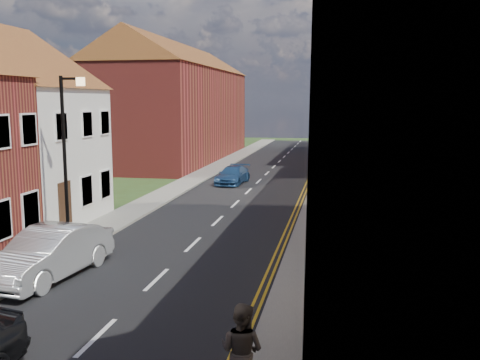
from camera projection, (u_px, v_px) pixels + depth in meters
name	position (u px, v px, depth m)	size (l,w,h in m)	color
road	(235.00, 204.00, 27.59)	(7.00, 90.00, 0.02)	black
pavement_left	(154.00, 200.00, 28.39)	(1.80, 90.00, 0.12)	gray
pavement_right	(321.00, 206.00, 26.77)	(1.80, 90.00, 0.12)	gray
cottage_r_cream_mid	(457.00, 124.00, 18.90)	(8.30, 5.20, 9.00)	beige
cottage_r_pink	(432.00, 119.00, 24.15)	(8.30, 6.00, 9.00)	#FFD3C9
cottage_r_white_far	(416.00, 116.00, 29.39)	(8.30, 5.20, 9.00)	silver
cottage_r_cream_far	(405.00, 114.00, 34.64)	(8.30, 6.00, 9.00)	beige
block_right_far	(386.00, 101.00, 49.39)	(8.30, 24.20, 10.50)	beige
block_left_far	(177.00, 101.00, 47.97)	(8.30, 24.20, 10.50)	maroon
lamppost	(67.00, 153.00, 18.06)	(0.88, 0.15, 6.00)	black
car_mid	(50.00, 253.00, 16.01)	(1.62, 4.65, 1.53)	#ABAEB2
car_far	(233.00, 175.00, 34.31)	(1.57, 3.87, 1.12)	navy
pedestrian_right_b	(242.00, 351.00, 9.29)	(0.84, 0.66, 1.73)	black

